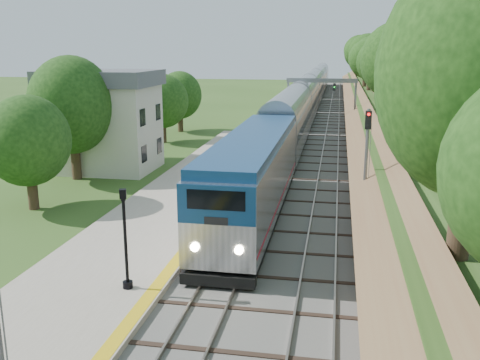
% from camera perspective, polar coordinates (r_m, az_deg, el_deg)
% --- Properties ---
extents(trackbed, '(9.50, 170.00, 0.28)m').
position_cam_1_polar(trackbed, '(70.82, 8.28, 5.94)').
color(trackbed, '#4C4944').
rests_on(trackbed, ground).
extents(platform, '(6.40, 68.00, 0.38)m').
position_cam_1_polar(platform, '(29.45, -9.54, -5.14)').
color(platform, gray).
rests_on(platform, ground).
extents(yellow_stripe, '(0.55, 68.00, 0.01)m').
position_cam_1_polar(yellow_stripe, '(28.57, -4.14, -5.17)').
color(yellow_stripe, gold).
rests_on(yellow_stripe, platform).
extents(embankment, '(10.64, 170.00, 11.70)m').
position_cam_1_polar(embankment, '(70.78, 15.16, 7.14)').
color(embankment, brown).
rests_on(embankment, ground).
extents(station_building, '(8.60, 6.60, 8.00)m').
position_cam_1_polar(station_building, '(44.54, -14.37, 6.24)').
color(station_building, beige).
rests_on(station_building, ground).
extents(signal_gantry, '(8.40, 0.38, 6.20)m').
position_cam_1_polar(signal_gantry, '(65.32, 8.67, 9.46)').
color(signal_gantry, slate).
rests_on(signal_gantry, ground).
extents(trees_behind_platform, '(7.82, 53.32, 7.21)m').
position_cam_1_polar(trees_behind_platform, '(34.94, -16.50, 4.82)').
color(trees_behind_platform, '#332316').
rests_on(trees_behind_platform, ground).
extents(train, '(3.21, 128.50, 4.72)m').
position_cam_1_polar(train, '(83.08, 7.30, 8.75)').
color(train, black).
rests_on(train, trackbed).
extents(lamppost_far, '(0.40, 0.40, 4.08)m').
position_cam_1_polar(lamppost_far, '(21.55, -12.10, -6.78)').
color(lamppost_far, black).
rests_on(lamppost_far, platform).
extents(signal_farside, '(0.35, 0.28, 6.34)m').
position_cam_1_polar(signal_farside, '(30.76, 13.34, 2.83)').
color(signal_farside, slate).
rests_on(signal_farside, ground).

